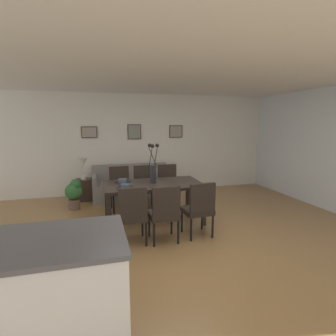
{
  "coord_description": "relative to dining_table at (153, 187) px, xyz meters",
  "views": [
    {
      "loc": [
        -1.14,
        -3.87,
        1.84
      ],
      "look_at": [
        0.22,
        1.11,
        0.98
      ],
      "focal_mm": 28.64,
      "sensor_mm": 36.0,
      "label": 1
    }
  ],
  "objects": [
    {
      "name": "dining_chair_far_right",
      "position": [
        -0.01,
        0.9,
        -0.16
      ],
      "size": [
        0.44,
        0.44,
        0.92
      ],
      "color": "black",
      "rests_on": "ground"
    },
    {
      "name": "back_wall_panel",
      "position": [
        0.12,
        2.36,
        0.63
      ],
      "size": [
        9.0,
        0.1,
        2.6
      ],
      "primitive_type": "cube",
      "color": "white",
      "rests_on": "ground"
    },
    {
      "name": "table_lamp",
      "position": [
        -1.31,
        1.82,
        0.23
      ],
      "size": [
        0.22,
        0.22,
        0.51
      ],
      "color": "beige",
      "rests_on": "side_table"
    },
    {
      "name": "ground_plane",
      "position": [
        0.12,
        -0.89,
        -0.67
      ],
      "size": [
        9.0,
        9.0,
        0.0
      ],
      "primitive_type": "plane",
      "color": "olive"
    },
    {
      "name": "ceiling_panel",
      "position": [
        0.12,
        -0.49,
        1.97
      ],
      "size": [
        9.0,
        7.2,
        0.08
      ],
      "primitive_type": "cube",
      "color": "white"
    },
    {
      "name": "placemat_near_right",
      "position": [
        -0.54,
        0.22,
        0.08
      ],
      "size": [
        0.32,
        0.32,
        0.01
      ],
      "primitive_type": "cylinder",
      "color": "black",
      "rests_on": "dining_table"
    },
    {
      "name": "kitchen_island",
      "position": [
        -1.51,
        -2.55,
        -0.2
      ],
      "size": [
        1.42,
        0.89,
        0.92
      ],
      "color": "silver",
      "rests_on": "ground"
    },
    {
      "name": "dining_table",
      "position": [
        0.0,
        0.0,
        0.0
      ],
      "size": [
        1.8,
        1.0,
        0.74
      ],
      "color": "black",
      "rests_on": "ground"
    },
    {
      "name": "framed_picture_left",
      "position": [
        -1.14,
        2.29,
        0.95
      ],
      "size": [
        0.39,
        0.03,
        0.29
      ],
      "color": "#473828"
    },
    {
      "name": "centerpiece_vase",
      "position": [
        0.0,
        0.0,
        0.36
      ],
      "size": [
        0.21,
        0.23,
        0.73
      ],
      "color": "#232326",
      "rests_on": "dining_table"
    },
    {
      "name": "side_table",
      "position": [
        -1.31,
        1.82,
        -0.41
      ],
      "size": [
        0.36,
        0.36,
        0.52
      ],
      "primitive_type": "cube",
      "color": "#33261E",
      "rests_on": "ground"
    },
    {
      "name": "potted_plant",
      "position": [
        -1.49,
        1.15,
        -0.29
      ],
      "size": [
        0.36,
        0.36,
        0.67
      ],
      "color": "brown",
      "rests_on": "ground"
    },
    {
      "name": "dining_chair_near_right",
      "position": [
        -0.53,
        0.92,
        -0.16
      ],
      "size": [
        0.47,
        0.47,
        0.92
      ],
      "color": "black",
      "rests_on": "ground"
    },
    {
      "name": "bowl_near_left",
      "position": [
        -0.54,
        -0.22,
        0.11
      ],
      "size": [
        0.17,
        0.17,
        0.07
      ],
      "color": "#475166",
      "rests_on": "dining_table"
    },
    {
      "name": "framed_picture_right",
      "position": [
        1.14,
        2.29,
        0.95
      ],
      "size": [
        0.37,
        0.03,
        0.34
      ],
      "color": "#473828"
    },
    {
      "name": "dining_chair_mid_left",
      "position": [
        0.57,
        -0.88,
        -0.16
      ],
      "size": [
        0.47,
        0.47,
        0.92
      ],
      "color": "black",
      "rests_on": "ground"
    },
    {
      "name": "bowl_near_right",
      "position": [
        -0.54,
        0.22,
        0.11
      ],
      "size": [
        0.17,
        0.17,
        0.07
      ],
      "color": "#475166",
      "rests_on": "dining_table"
    },
    {
      "name": "placemat_near_left",
      "position": [
        -0.54,
        -0.22,
        0.08
      ],
      "size": [
        0.32,
        0.32,
        0.01
      ],
      "primitive_type": "cylinder",
      "color": "black",
      "rests_on": "dining_table"
    },
    {
      "name": "dining_chair_far_left",
      "position": [
        -0.03,
        -0.93,
        -0.16
      ],
      "size": [
        0.44,
        0.44,
        0.92
      ],
      "color": "black",
      "rests_on": "ground"
    },
    {
      "name": "sofa",
      "position": [
        -0.16,
        1.81,
        -0.39
      ],
      "size": [
        1.91,
        0.84,
        0.8
      ],
      "color": "gray",
      "rests_on": "ground"
    },
    {
      "name": "dining_chair_mid_right",
      "position": [
        0.54,
        0.9,
        -0.16
      ],
      "size": [
        0.45,
        0.45,
        0.92
      ],
      "color": "black",
      "rests_on": "ground"
    },
    {
      "name": "framed_picture_center",
      "position": [
        0.0,
        2.29,
        0.95
      ],
      "size": [
        0.35,
        0.03,
        0.39
      ],
      "color": "#473828"
    },
    {
      "name": "dining_chair_near_left",
      "position": [
        -0.52,
        -0.88,
        -0.16
      ],
      "size": [
        0.45,
        0.45,
        0.92
      ],
      "color": "black",
      "rests_on": "ground"
    }
  ]
}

